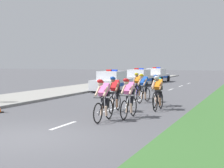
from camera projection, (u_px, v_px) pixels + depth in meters
ground_plane at (27, 138)px, 9.28m from camera, size 160.00×160.00×0.00m
sidewalk_slab at (71, 90)px, 24.72m from camera, size 3.90×60.00×0.12m
kerb_edge at (94, 91)px, 23.99m from camera, size 0.16×60.00×0.13m
lane_markings_centre at (149, 97)px, 20.25m from camera, size 0.14×29.60×0.01m
cyclist_lead at (103, 99)px, 11.83m from camera, size 0.42×1.72×1.56m
cyclist_second at (129, 97)px, 12.54m from camera, size 0.42×1.72×1.56m
cyclist_third at (115, 94)px, 14.03m from camera, size 0.45×1.72×1.56m
cyclist_fourth at (158, 92)px, 14.60m from camera, size 0.42×1.72×1.56m
cyclist_fifth at (157, 90)px, 15.80m from camera, size 0.42×1.72×1.56m
cyclist_sixth at (144, 88)px, 17.41m from camera, size 0.45×1.72×1.56m
cyclist_seventh at (138, 86)px, 18.92m from camera, size 0.44×1.72×1.56m
police_car_nearest at (112, 82)px, 24.25m from camera, size 2.02×4.41×1.59m
police_car_second at (139, 78)px, 30.07m from camera, size 2.01×4.40×1.59m
police_car_third at (157, 76)px, 35.60m from camera, size 2.13×4.47×1.59m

